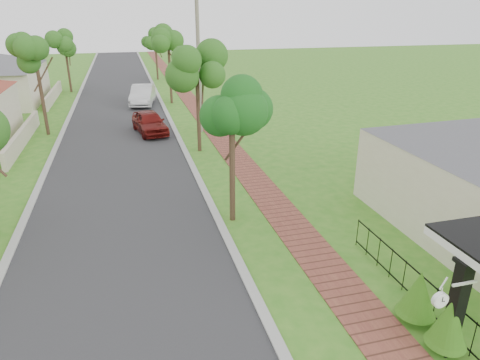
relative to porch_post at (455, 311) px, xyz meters
name	(u,v)px	position (x,y,z in m)	size (l,w,h in m)	color
ground	(255,356)	(-4.55, 1.00, -1.12)	(160.00, 160.00, 0.00)	#32771C
road	(119,138)	(-7.55, 21.00, -1.12)	(7.00, 120.00, 0.02)	#28282B
kerb_right	(176,134)	(-3.90, 21.00, -1.12)	(0.30, 120.00, 0.10)	#9E9E99
kerb_left	(59,142)	(-11.20, 21.00, -1.12)	(0.30, 120.00, 0.10)	#9E9E99
sidewalk	(215,131)	(-1.30, 21.00, -1.12)	(1.50, 120.00, 0.03)	brown
porch_post	(455,311)	(0.00, 0.00, 0.00)	(0.48, 0.48, 2.52)	black
picket_fence	(435,303)	(0.35, 1.00, -0.59)	(0.03, 8.02, 1.00)	black
street_trees	(114,54)	(-7.42, 27.84, 3.42)	(10.70, 37.65, 5.89)	#382619
hedge_row	(458,334)	(-0.10, -0.31, -0.36)	(0.89, 4.54, 1.83)	#246013
parked_car_red	(150,122)	(-5.55, 21.57, -0.39)	(1.72, 4.27, 1.46)	#60110E
parked_car_white	(143,95)	(-5.49, 31.00, -0.30)	(1.73, 4.96, 1.63)	silver
near_tree	(232,115)	(-3.34, 8.00, 3.04)	(2.04, 2.04, 5.22)	#382619
utility_pole	(199,63)	(-2.25, 21.00, 3.34)	(1.20, 0.24, 8.81)	gray
station_clock	(442,298)	(-0.85, -0.40, 0.83)	(1.04, 0.13, 0.52)	white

